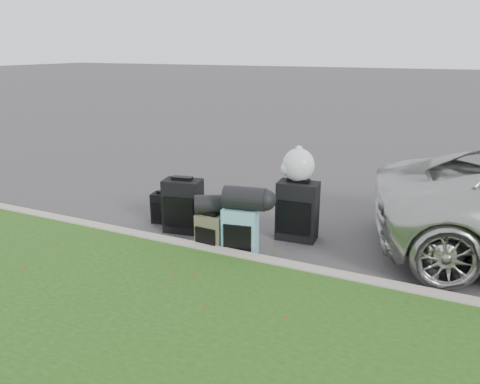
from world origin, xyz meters
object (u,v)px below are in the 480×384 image
at_px(suitcase_large_black_left, 183,206).
at_px(suitcase_teal, 240,232).
at_px(tote_green, 170,199).
at_px(suitcase_olive, 210,233).
at_px(suitcase_large_black_right, 297,211).
at_px(tote_navy, 230,211).
at_px(suitcase_small_black, 164,208).

relative_size(suitcase_large_black_left, suitcase_teal, 1.24).
xyz_separation_m(suitcase_teal, tote_green, (-1.90, 1.20, -0.17)).
height_order(suitcase_olive, suitcase_large_black_right, suitcase_large_black_right).
distance_m(suitcase_large_black_right, tote_navy, 1.29).
bearing_deg(tote_navy, suitcase_olive, -52.35).
relative_size(suitcase_large_black_right, tote_navy, 3.17).
bearing_deg(suitcase_large_black_right, suitcase_olive, -139.27).
bearing_deg(suitcase_large_black_left, suitcase_large_black_right, 4.91).
height_order(suitcase_large_black_left, suitcase_olive, suitcase_large_black_left).
bearing_deg(tote_navy, suitcase_teal, -34.28).
bearing_deg(tote_green, suitcase_large_black_left, -40.97).
relative_size(suitcase_small_black, suitcase_olive, 0.93).
height_order(suitcase_teal, suitcase_large_black_right, suitcase_large_black_right).
bearing_deg(tote_green, suitcase_teal, -27.14).
xyz_separation_m(tote_green, tote_navy, (1.18, -0.08, -0.01)).
distance_m(suitcase_small_black, suitcase_olive, 1.33).
distance_m(suitcase_small_black, suitcase_large_black_right, 2.11).
distance_m(suitcase_olive, suitcase_teal, 0.42).
height_order(suitcase_small_black, suitcase_large_black_left, suitcase_large_black_left).
height_order(suitcase_large_black_left, suitcase_teal, suitcase_large_black_left).
bearing_deg(tote_navy, suitcase_large_black_right, 9.76).
bearing_deg(suitcase_olive, tote_green, 143.17).
height_order(suitcase_large_black_left, tote_navy, suitcase_large_black_left).
bearing_deg(suitcase_large_black_right, tote_green, 167.41).
height_order(suitcase_small_black, suitcase_olive, suitcase_olive).
height_order(suitcase_small_black, tote_navy, suitcase_small_black).
relative_size(suitcase_olive, suitcase_teal, 0.79).
xyz_separation_m(suitcase_small_black, suitcase_large_black_left, (0.46, -0.17, 0.16)).
height_order(suitcase_olive, suitcase_teal, suitcase_teal).
relative_size(suitcase_large_black_left, tote_navy, 2.99).
bearing_deg(tote_green, suitcase_olive, -35.29).
distance_m(suitcase_small_black, suitcase_large_black_left, 0.52).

